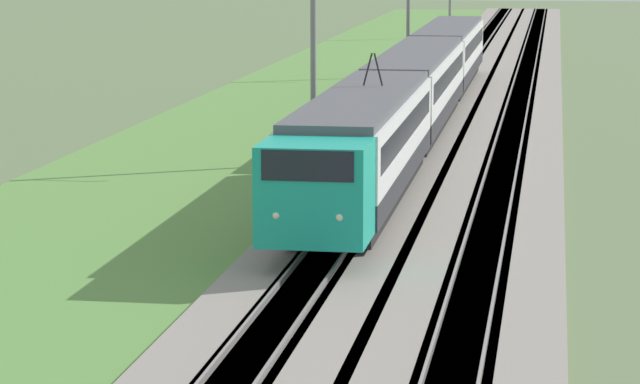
# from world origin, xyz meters

# --- Properties ---
(ballast_main) EXTENTS (240.00, 4.40, 0.30)m
(ballast_main) POSITION_xyz_m (50.00, 0.00, 0.15)
(ballast_main) COLOR gray
(ballast_main) RESTS_ON ground
(ballast_adjacent) EXTENTS (240.00, 4.40, 0.30)m
(ballast_adjacent) POSITION_xyz_m (50.00, -4.11, 0.15)
(ballast_adjacent) COLOR gray
(ballast_adjacent) RESTS_ON ground
(track_main) EXTENTS (240.00, 1.57, 0.45)m
(track_main) POSITION_xyz_m (50.00, 0.00, 0.16)
(track_main) COLOR #4C4238
(track_main) RESTS_ON ground
(track_adjacent) EXTENTS (240.00, 1.57, 0.45)m
(track_adjacent) POSITION_xyz_m (50.00, -4.11, 0.16)
(track_adjacent) COLOR #4C4238
(track_adjacent) RESTS_ON ground
(grass_verge) EXTENTS (240.00, 13.65, 0.12)m
(grass_verge) POSITION_xyz_m (50.00, 6.24, 0.06)
(grass_verge) COLOR #5B8E42
(grass_verge) RESTS_ON ground
(passenger_train) EXTENTS (58.80, 2.89, 4.88)m
(passenger_train) POSITION_xyz_m (54.64, 0.00, 2.27)
(passenger_train) COLOR #19A88E
(passenger_train) RESTS_ON ground
(catenary_mast_mid) EXTENTS (0.22, 2.56, 8.94)m
(catenary_mast_mid) POSITION_xyz_m (45.18, 3.03, 4.61)
(catenary_mast_mid) COLOR slate
(catenary_mast_mid) RESTS_ON ground
(catenary_mast_far) EXTENTS (0.22, 2.56, 8.64)m
(catenary_mast_far) POSITION_xyz_m (82.16, 3.03, 4.46)
(catenary_mast_far) COLOR slate
(catenary_mast_far) RESTS_ON ground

